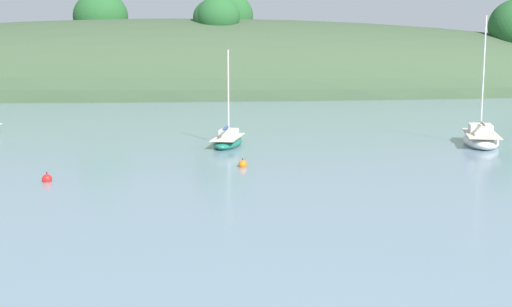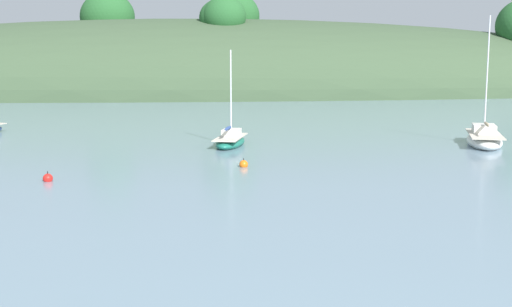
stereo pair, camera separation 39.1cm
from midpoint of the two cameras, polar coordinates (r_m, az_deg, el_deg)
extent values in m
ellipsoid|color=#384C33|center=(95.86, -3.93, 5.20)|extent=(150.00, 36.00, 20.94)
ellipsoid|color=#235628|center=(89.61, -2.61, 11.68)|extent=(5.79, 5.26, 5.26)
ellipsoid|color=#235628|center=(97.02, -1.81, 11.70)|extent=(7.41, 6.74, 6.74)
ellipsoid|color=#235628|center=(99.87, -12.52, 11.39)|extent=(7.80, 7.09, 7.09)
ellipsoid|color=#235628|center=(90.19, -3.06, 11.57)|extent=(5.31, 4.83, 4.83)
ellipsoid|color=#196B56|center=(40.75, -1.94, 0.95)|extent=(2.69, 4.84, 0.74)
cube|color=beige|center=(40.71, -1.94, 1.41)|extent=(2.47, 4.45, 0.06)
cube|color=silver|center=(41.04, -1.84, 1.79)|extent=(1.36, 1.68, 0.46)
cylinder|color=silver|center=(40.69, -1.90, 5.16)|extent=(0.09, 0.09, 5.30)
cylinder|color=silver|center=(39.92, -2.14, 2.11)|extent=(0.56, 1.88, 0.07)
ellipsoid|color=#2D4784|center=(39.92, -2.14, 2.18)|extent=(0.67, 1.84, 0.20)
ellipsoid|color=white|center=(43.39, 19.24, 1.02)|extent=(3.93, 6.37, 0.96)
cube|color=beige|center=(43.34, 19.27, 1.59)|extent=(3.61, 5.86, 0.06)
cube|color=silver|center=(43.78, 19.23, 2.02)|extent=(1.89, 2.26, 0.54)
cylinder|color=silver|center=(43.38, 19.47, 6.36)|extent=(0.09, 0.09, 7.20)
cylinder|color=silver|center=(42.31, 19.44, 2.32)|extent=(0.90, 2.41, 0.07)
ellipsoid|color=tan|center=(42.31, 19.45, 2.39)|extent=(0.99, 2.36, 0.20)
sphere|color=orange|center=(33.13, -0.73, -0.95)|extent=(0.44, 0.44, 0.44)
cylinder|color=black|center=(33.09, -0.73, -0.49)|extent=(0.04, 0.04, 0.10)
sphere|color=red|center=(48.74, 18.68, 1.66)|extent=(0.44, 0.44, 0.44)
cylinder|color=black|center=(48.71, 18.70, 1.98)|extent=(0.04, 0.04, 0.10)
sphere|color=red|center=(30.80, -17.09, -2.06)|extent=(0.44, 0.44, 0.44)
cylinder|color=black|center=(30.75, -17.11, -1.57)|extent=(0.04, 0.04, 0.10)
camera|label=1|loc=(0.20, -89.62, 0.06)|focal=46.60mm
camera|label=2|loc=(0.20, 90.38, -0.06)|focal=46.60mm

